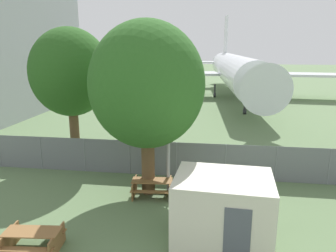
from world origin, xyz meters
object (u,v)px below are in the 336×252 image
at_px(airplane, 234,71).
at_px(portable_cabin, 223,209).
at_px(picnic_bench_near_cabin, 152,186).
at_px(picnic_bench_open_grass, 33,239).
at_px(tree_near_hangar, 147,85).
at_px(tree_left_of_cabin, 70,73).

xyz_separation_m(airplane, portable_cabin, (-2.06, -32.68, -2.42)).
bearing_deg(picnic_bench_near_cabin, airplane, 80.04).
height_order(picnic_bench_near_cabin, picnic_bench_open_grass, same).
bearing_deg(airplane, tree_near_hangar, -14.29).
distance_m(airplane, picnic_bench_near_cabin, 30.13).
xyz_separation_m(airplane, picnic_bench_near_cabin, (-5.18, -29.51, -3.15)).
xyz_separation_m(tree_near_hangar, tree_left_of_cabin, (-5.24, 3.79, 0.19)).
height_order(airplane, tree_left_of_cabin, airplane).
bearing_deg(tree_left_of_cabin, airplane, 67.22).
distance_m(portable_cabin, tree_near_hangar, 6.22).
xyz_separation_m(picnic_bench_open_grass, tree_left_of_cabin, (-2.28, 8.87, 4.80)).
height_order(picnic_bench_open_grass, tree_near_hangar, tree_near_hangar).
bearing_deg(picnic_bench_near_cabin, picnic_bench_open_grass, -123.90).
height_order(picnic_bench_open_grass, tree_left_of_cabin, tree_left_of_cabin).
distance_m(tree_near_hangar, tree_left_of_cabin, 6.47).
bearing_deg(portable_cabin, picnic_bench_open_grass, -162.52).
bearing_deg(airplane, tree_left_of_cabin, -26.53).
bearing_deg(portable_cabin, tree_near_hangar, 137.41).
relative_size(picnic_bench_open_grass, tree_left_of_cabin, 0.25).
distance_m(picnic_bench_open_grass, tree_left_of_cabin, 10.34).
bearing_deg(tree_left_of_cabin, portable_cabin, -40.23).
distance_m(airplane, tree_left_of_cabin, 27.60).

